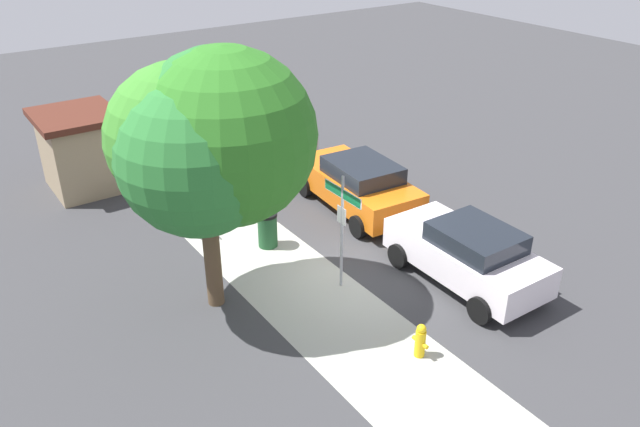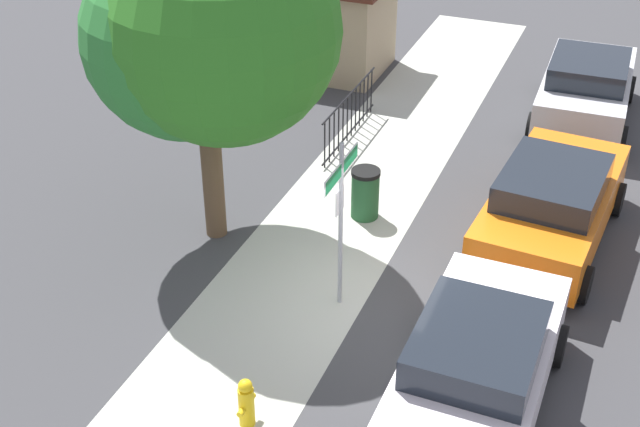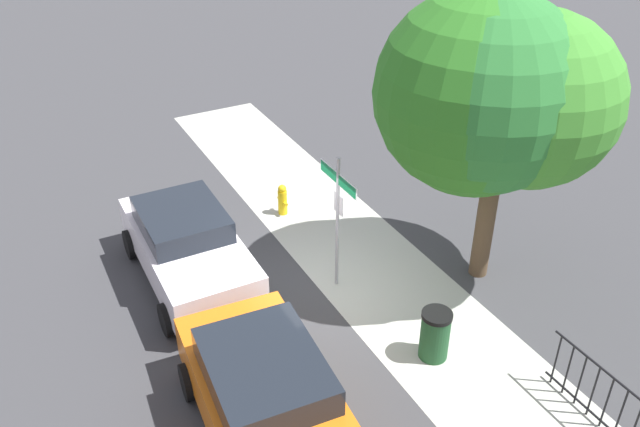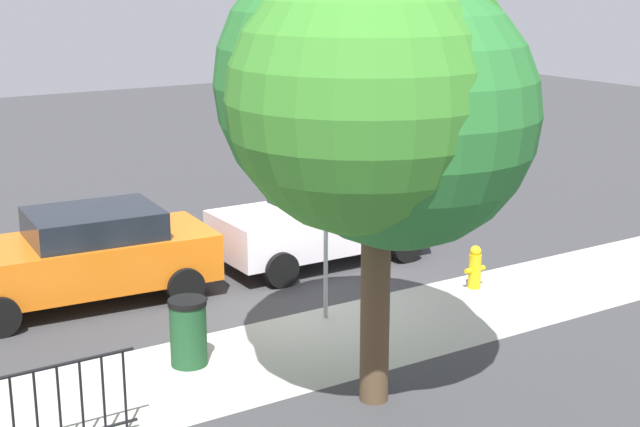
% 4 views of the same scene
% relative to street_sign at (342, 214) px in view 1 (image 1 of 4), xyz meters
% --- Properties ---
extents(ground_plane, '(60.00, 60.00, 0.00)m').
position_rel_street_sign_xyz_m(ground_plane, '(0.26, -0.40, -1.95)').
color(ground_plane, '#38383A').
extents(sidewalk_strip, '(24.00, 2.60, 0.00)m').
position_rel_street_sign_xyz_m(sidewalk_strip, '(2.26, 0.90, -1.95)').
color(sidewalk_strip, '#A7A99D').
rests_on(sidewalk_strip, ground_plane).
extents(street_sign, '(1.36, 0.07, 2.90)m').
position_rel_street_sign_xyz_m(street_sign, '(0.00, 0.00, 0.00)').
color(street_sign, '#9EA0A5').
rests_on(street_sign, ground_plane).
extents(shade_tree, '(4.08, 4.24, 5.92)m').
position_rel_street_sign_xyz_m(shade_tree, '(1.05, 2.63, 2.03)').
color(shade_tree, brown).
rests_on(shade_tree, ground_plane).
extents(car_white, '(4.09, 2.04, 1.56)m').
position_rel_street_sign_xyz_m(car_white, '(-1.60, -2.58, -1.14)').
color(car_white, white).
rests_on(car_white, ground_plane).
extents(car_orange, '(4.54, 2.35, 1.58)m').
position_rel_street_sign_xyz_m(car_orange, '(3.02, -2.83, -1.13)').
color(car_orange, orange).
rests_on(car_orange, ground_plane).
extents(car_silver, '(4.23, 2.16, 1.60)m').
position_rel_street_sign_xyz_m(car_silver, '(8.38, -2.73, -1.12)').
color(car_silver, '#BCBBC2').
rests_on(car_silver, ground_plane).
extents(iron_fence, '(3.18, 0.04, 1.07)m').
position_rel_street_sign_xyz_m(iron_fence, '(5.58, 1.90, -1.40)').
color(iron_fence, black).
rests_on(iron_fence, ground_plane).
extents(utility_shed, '(2.74, 2.41, 2.50)m').
position_rel_street_sign_xyz_m(utility_shed, '(9.17, 3.40, -0.67)').
color(utility_shed, '#998466').
rests_on(utility_shed, ground_plane).
extents(fire_hydrant, '(0.42, 0.22, 0.78)m').
position_rel_street_sign_xyz_m(fire_hydrant, '(-3.00, 0.20, -1.56)').
color(fire_hydrant, yellow).
rests_on(fire_hydrant, ground_plane).
extents(trash_bin, '(0.55, 0.55, 0.98)m').
position_rel_street_sign_xyz_m(trash_bin, '(2.64, 0.50, -1.45)').
color(trash_bin, '#1E4C28').
rests_on(trash_bin, ground_plane).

